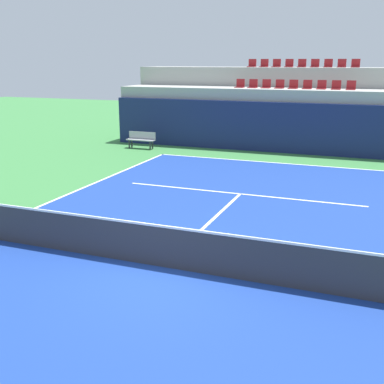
{
  "coord_description": "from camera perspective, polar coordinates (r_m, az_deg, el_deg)",
  "views": [
    {
      "loc": [
        4.13,
        -8.84,
        4.4
      ],
      "look_at": [
        -0.06,
        2.0,
        1.2
      ],
      "focal_mm": 44.8,
      "sensor_mm": 36.0,
      "label": 1
    }
  ],
  "objects": [
    {
      "name": "player_bench",
      "position": [
        25.0,
        -6.06,
        6.34
      ],
      "size": [
        1.5,
        0.4,
        0.85
      ],
      "color": "#99999E",
      "rests_on": "ground_plane"
    },
    {
      "name": "ground_plane",
      "position": [
        10.7,
        -3.59,
        -8.91
      ],
      "size": [
        80.0,
        80.0,
        0.0
      ],
      "primitive_type": "plane",
      "color": "#387A3D"
    },
    {
      "name": "stands_tier_lower",
      "position": [
        25.28,
        11.72,
        8.51
      ],
      "size": [
        18.34,
        2.4,
        3.03
      ],
      "primitive_type": "cube",
      "color": "#9E9E99",
      "rests_on": "ground_plane"
    },
    {
      "name": "centre_service_line",
      "position": [
        13.47,
        2.1,
        -3.64
      ],
      "size": [
        0.1,
        6.4,
        0.0
      ],
      "primitive_type": "cube",
      "color": "white",
      "rests_on": "court_surface"
    },
    {
      "name": "court_surface",
      "position": [
        10.7,
        -3.59,
        -8.88
      ],
      "size": [
        11.0,
        24.0,
        0.01
      ],
      "primitive_type": "cube",
      "color": "navy",
      "rests_on": "ground_plane"
    },
    {
      "name": "service_line_far",
      "position": [
        16.39,
        5.76,
        -0.22
      ],
      "size": [
        8.26,
        0.1,
        0.0
      ],
      "primitive_type": "cube",
      "color": "white",
      "rests_on": "court_surface"
    },
    {
      "name": "stands_tier_upper",
      "position": [
        27.59,
        12.64,
        10.08
      ],
      "size": [
        18.34,
        2.4,
        4.05
      ],
      "primitive_type": "cube",
      "color": "#9E9E99",
      "rests_on": "ground_plane"
    },
    {
      "name": "seating_row_upper",
      "position": [
        27.58,
        12.94,
        14.54
      ],
      "size": [
        6.0,
        0.44,
        0.44
      ],
      "color": "maroon",
      "rests_on": "stands_tier_upper"
    },
    {
      "name": "baseline_far",
      "position": [
        21.65,
        9.71,
        3.46
      ],
      "size": [
        11.0,
        0.1,
        0.0
      ],
      "primitive_type": "cube",
      "color": "white",
      "rests_on": "court_surface"
    },
    {
      "name": "seating_row_lower",
      "position": [
        25.24,
        11.96,
        12.24
      ],
      "size": [
        6.0,
        0.44,
        0.44
      ],
      "color": "maroon",
      "rests_on": "stands_tier_lower"
    },
    {
      "name": "tennis_net",
      "position": [
        10.51,
        -3.63,
        -6.38
      ],
      "size": [
        11.08,
        0.08,
        1.07
      ],
      "color": "black",
      "rests_on": "court_surface"
    },
    {
      "name": "back_wall",
      "position": [
        24.0,
        11.13,
        7.49
      ],
      "size": [
        18.34,
        0.3,
        2.45
      ],
      "primitive_type": "cube",
      "color": "navy",
      "rests_on": "ground_plane"
    }
  ]
}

